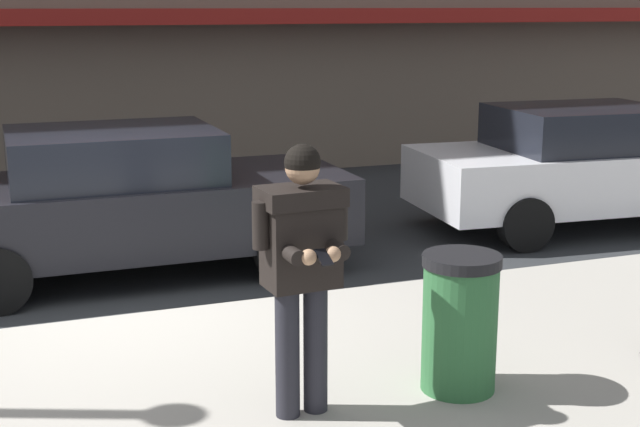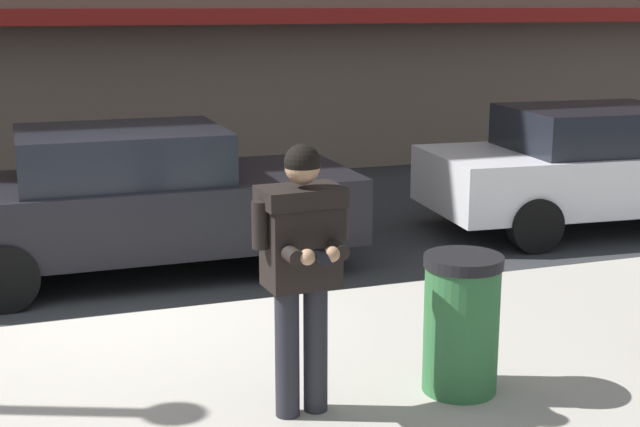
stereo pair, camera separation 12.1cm
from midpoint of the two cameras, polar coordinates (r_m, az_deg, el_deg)
ground_plane at (r=8.25m, az=-12.70°, el=-6.80°), size 80.00×80.00×0.00m
curb_paint_line at (r=8.45m, az=-5.97°, el=-6.03°), size 28.00×0.12×0.01m
parked_sedan_mid at (r=9.51m, az=-11.26°, el=0.90°), size 4.50×1.94×1.54m
parked_sedan_far at (r=11.80m, az=17.84°, el=2.89°), size 4.62×2.18×1.54m
man_texting_on_phone at (r=5.66m, az=-0.57°, el=-2.46°), size 0.65×0.60×1.81m
trash_bin at (r=6.28m, az=9.58°, el=-6.94°), size 0.55×0.55×0.98m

